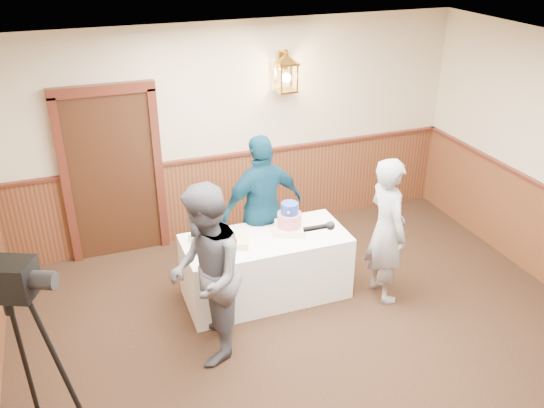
{
  "coord_description": "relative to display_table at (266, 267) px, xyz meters",
  "views": [
    {
      "loc": [
        -2.0,
        -3.23,
        3.86
      ],
      "look_at": [
        -0.18,
        1.7,
        1.25
      ],
      "focal_mm": 38.0,
      "sensor_mm": 36.0,
      "label": 1
    }
  ],
  "objects": [
    {
      "name": "display_table",
      "position": [
        0.0,
        0.0,
        0.0
      ],
      "size": [
        1.8,
        0.8,
        0.75
      ],
      "primitive_type": "cube",
      "color": "white",
      "rests_on": "ground"
    },
    {
      "name": "tiered_cake",
      "position": [
        0.29,
        0.04,
        0.51
      ],
      "size": [
        0.44,
        0.44,
        0.35
      ],
      "rotation": [
        0.0,
        0.0,
        -0.38
      ],
      "color": "#FFF4C6",
      "rests_on": "display_table"
    },
    {
      "name": "baker",
      "position": [
        1.24,
        -0.45,
        0.46
      ],
      "size": [
        0.4,
        0.61,
        1.67
      ],
      "primitive_type": "imported",
      "rotation": [
        0.0,
        0.0,
        1.58
      ],
      "color": "#97999D",
      "rests_on": "ground"
    },
    {
      "name": "tv_camera_rig",
      "position": [
        -2.41,
        -1.44,
        0.44
      ],
      "size": [
        0.7,
        0.66,
        1.81
      ],
      "rotation": [
        0.0,
        0.0,
        -0.42
      ],
      "color": "black",
      "rests_on": "ground"
    },
    {
      "name": "sheet_cake_green",
      "position": [
        -0.61,
        0.13,
        0.41
      ],
      "size": [
        0.39,
        0.34,
        0.08
      ],
      "primitive_type": "cube",
      "rotation": [
        0.0,
        0.0,
        0.23
      ],
      "color": "#BDF2AA",
      "rests_on": "display_table"
    },
    {
      "name": "interviewer",
      "position": [
        -0.85,
        -0.72,
        0.53
      ],
      "size": [
        1.53,
        1.0,
        1.8
      ],
      "rotation": [
        0.0,
        0.0,
        -1.79
      ],
      "color": "#575863",
      "rests_on": "ground"
    },
    {
      "name": "room_shell",
      "position": [
        0.13,
        -1.45,
        1.15
      ],
      "size": [
        6.02,
        7.02,
        2.81
      ],
      "color": "beige",
      "rests_on": "ground"
    },
    {
      "name": "assistant_p",
      "position": [
        0.12,
        0.44,
        0.5
      ],
      "size": [
        1.09,
        0.61,
        1.76
      ],
      "primitive_type": "imported",
      "rotation": [
        0.0,
        0.0,
        3.32
      ],
      "color": "#0E3850",
      "rests_on": "ground"
    },
    {
      "name": "sheet_cake_yellow",
      "position": [
        -0.39,
        -0.02,
        0.41
      ],
      "size": [
        0.42,
        0.37,
        0.07
      ],
      "primitive_type": "cube",
      "rotation": [
        0.0,
        0.0,
        -0.31
      ],
      "color": "#F1E390",
      "rests_on": "display_table"
    }
  ]
}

